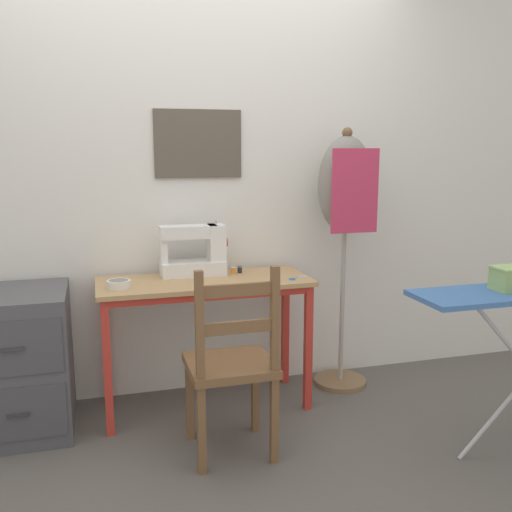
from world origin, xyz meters
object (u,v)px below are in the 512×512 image
(filing_cabinet, at_px, (22,362))
(thread_spool_mid_table, at_px, (240,270))
(scissors, at_px, (296,278))
(sewing_machine, at_px, (196,252))
(wooden_chair, at_px, (231,366))
(dress_form, at_px, (346,199))
(fabric_bowl, at_px, (119,284))
(thread_spool_near_machine, at_px, (233,271))

(filing_cabinet, bearing_deg, thread_spool_mid_table, 5.03)
(scissors, relative_size, filing_cabinet, 0.18)
(sewing_machine, height_order, wooden_chair, sewing_machine)
(dress_form, bearing_deg, thread_spool_mid_table, 177.76)
(sewing_machine, xyz_separation_m, fabric_bowl, (-0.44, -0.20, -0.11))
(scissors, xyz_separation_m, thread_spool_mid_table, (-0.26, 0.22, 0.02))
(thread_spool_near_machine, xyz_separation_m, thread_spool_mid_table, (0.04, 0.01, 0.00))
(scissors, distance_m, thread_spool_mid_table, 0.34)
(fabric_bowl, xyz_separation_m, wooden_chair, (0.48, -0.47, -0.32))
(fabric_bowl, bearing_deg, dress_form, 6.06)
(fabric_bowl, height_order, thread_spool_near_machine, same)
(dress_form, bearing_deg, thread_spool_near_machine, 178.69)
(fabric_bowl, bearing_deg, thread_spool_near_machine, 13.60)
(scissors, height_order, dress_form, dress_form)
(thread_spool_mid_table, bearing_deg, thread_spool_near_machine, -166.92)
(thread_spool_mid_table, bearing_deg, fabric_bowl, -166.43)
(wooden_chair, bearing_deg, thread_spool_mid_table, 72.14)
(sewing_machine, relative_size, filing_cabinet, 0.51)
(dress_form, bearing_deg, fabric_bowl, -173.94)
(thread_spool_near_machine, distance_m, thread_spool_mid_table, 0.04)
(sewing_machine, bearing_deg, fabric_bowl, -155.61)
(sewing_machine, height_order, fabric_bowl, sewing_machine)
(sewing_machine, height_order, thread_spool_mid_table, sewing_machine)
(fabric_bowl, height_order, dress_form, dress_form)
(wooden_chair, bearing_deg, dress_form, 36.07)
(scissors, distance_m, thread_spool_near_machine, 0.37)
(fabric_bowl, relative_size, wooden_chair, 0.13)
(filing_cabinet, distance_m, dress_form, 1.98)
(fabric_bowl, distance_m, scissors, 0.95)
(scissors, bearing_deg, dress_form, 27.04)
(dress_form, bearing_deg, sewing_machine, 176.09)
(scissors, xyz_separation_m, wooden_chair, (-0.47, -0.42, -0.30))
(filing_cabinet, bearing_deg, sewing_machine, 8.43)
(sewing_machine, height_order, filing_cabinet, sewing_machine)
(thread_spool_mid_table, relative_size, filing_cabinet, 0.06)
(thread_spool_near_machine, relative_size, wooden_chair, 0.04)
(thread_spool_near_machine, distance_m, filing_cabinet, 1.21)
(fabric_bowl, xyz_separation_m, thread_spool_near_machine, (0.64, 0.16, -0.00))
(scissors, height_order, filing_cabinet, scissors)
(sewing_machine, bearing_deg, filing_cabinet, -171.57)
(wooden_chair, height_order, dress_form, dress_form)
(sewing_machine, distance_m, fabric_bowl, 0.50)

